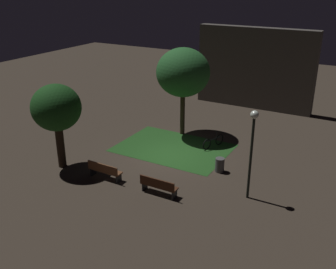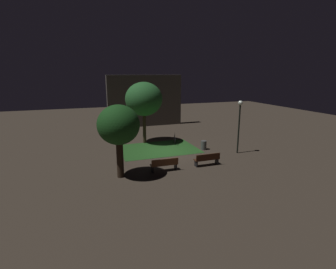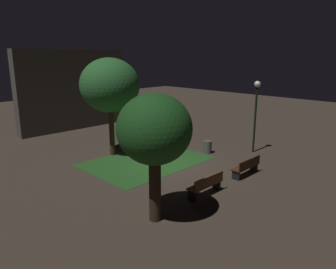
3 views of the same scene
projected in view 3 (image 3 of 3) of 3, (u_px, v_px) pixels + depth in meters
ground_plane at (165, 164)px, 17.11m from camera, size 60.00×60.00×0.00m
grass_lawn at (146, 161)px, 17.52m from camera, size 6.41×4.60×0.01m
bench_corner at (206, 184)px, 13.20m from camera, size 1.81×0.50×0.88m
bench_back_row at (247, 166)px, 15.34m from camera, size 1.80×0.49×0.88m
tree_back_left at (154, 131)px, 10.59m from camera, size 2.52×2.52×4.47m
tree_back_right at (110, 86)px, 17.70m from camera, size 3.28×3.28×5.49m
lamp_post_path_center at (256, 104)px, 18.51m from camera, size 0.36×0.36×4.19m
trash_bin at (208, 147)px, 18.88m from camera, size 0.47×0.47×0.74m
bicycle at (157, 144)px, 19.68m from camera, size 0.64×1.66×0.93m
building_wall_backdrop at (74, 90)px, 24.59m from camera, size 8.85×0.80×6.00m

